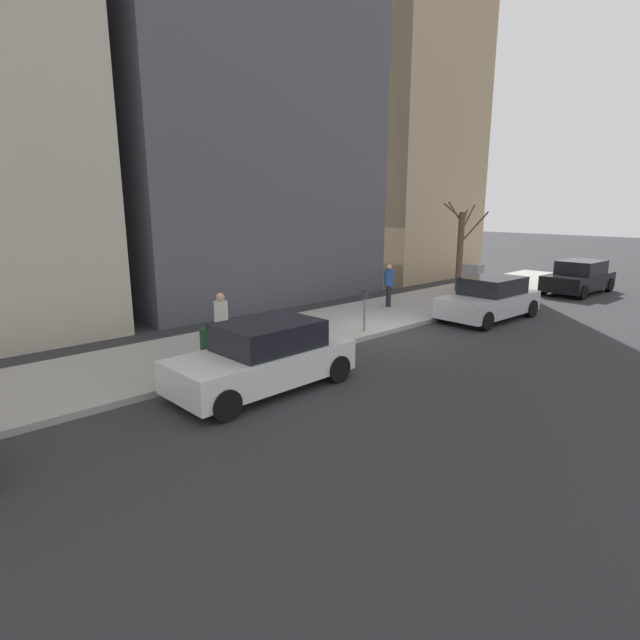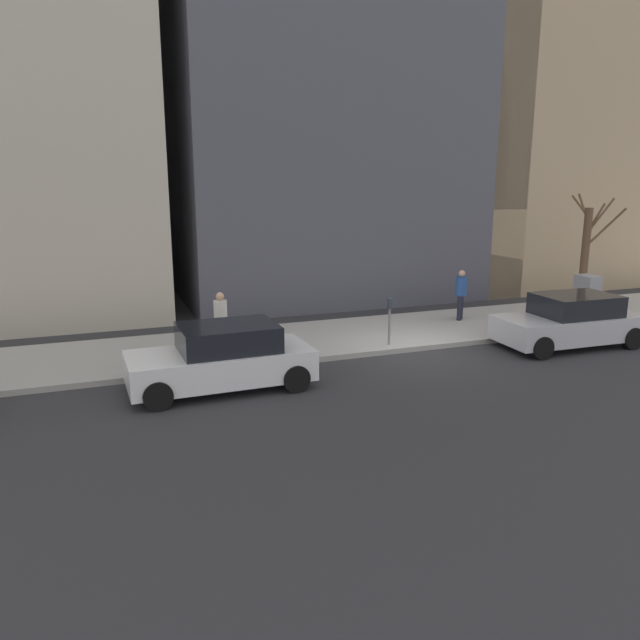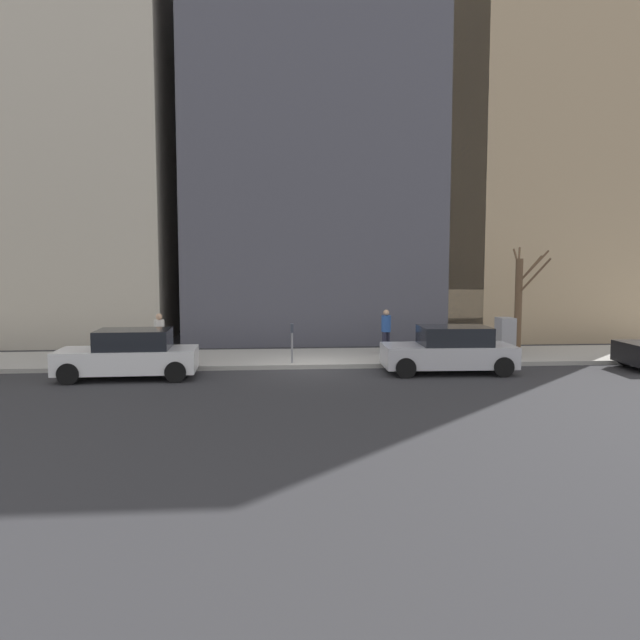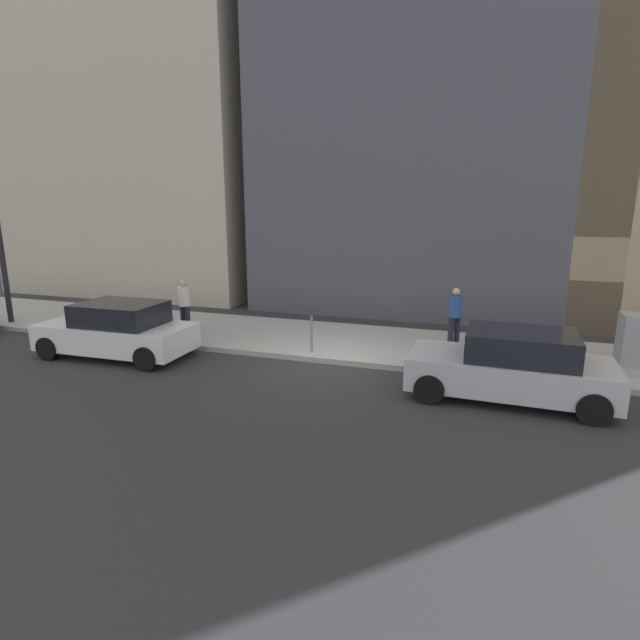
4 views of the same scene
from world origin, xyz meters
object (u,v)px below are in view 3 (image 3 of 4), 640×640
(pedestrian_midblock, at_px, (159,334))
(office_tower_left, at_px, (515,104))
(trash_bin, at_px, (139,350))
(office_tower_right, at_px, (51,151))
(parked_car_white, at_px, (129,355))
(bare_tree, at_px, (520,299))
(office_block_center, at_px, (321,91))
(parking_meter, at_px, (292,339))
(parked_car_silver, at_px, (450,350))
(utility_box, at_px, (505,337))
(pedestrian_near_meter, at_px, (386,329))

(pedestrian_midblock, xyz_separation_m, office_tower_left, (8.64, -16.07, 10.29))
(trash_bin, relative_size, office_tower_right, 0.05)
(parked_car_white, distance_m, bare_tree, 14.57)
(office_block_center, bearing_deg, pedestrian_midblock, 147.99)
(office_tower_left, bearing_deg, parked_car_white, 124.00)
(parked_car_white, distance_m, parking_meter, 5.35)
(pedestrian_midblock, bearing_deg, parking_meter, 9.07)
(parked_car_silver, distance_m, office_tower_right, 22.30)
(parked_car_silver, bearing_deg, pedestrian_midblock, 77.60)
(utility_box, bearing_deg, parked_car_white, 100.72)
(trash_bin, height_order, office_tower_right, office_tower_right)
(parking_meter, height_order, trash_bin, parking_meter)
(pedestrian_midblock, bearing_deg, trash_bin, -121.51)
(pedestrian_midblock, bearing_deg, office_block_center, 78.45)
(parking_meter, xyz_separation_m, bare_tree, (2.17, -8.90, 1.18))
(office_tower_left, bearing_deg, bare_tree, 160.91)
(office_block_center, bearing_deg, parked_car_white, 151.53)
(parked_car_silver, height_order, parking_meter, parked_car_silver)
(trash_bin, bearing_deg, parked_car_white, -176.73)
(trash_bin, height_order, office_block_center, office_block_center)
(pedestrian_near_meter, bearing_deg, utility_box, -62.90)
(bare_tree, bearing_deg, trash_bin, 96.95)
(office_tower_right, bearing_deg, parked_car_white, -153.83)
(pedestrian_near_meter, bearing_deg, parking_meter, 161.61)
(office_tower_right, bearing_deg, office_block_center, -88.24)
(pedestrian_near_meter, relative_size, office_tower_left, 0.07)
(pedestrian_midblock, distance_m, office_tower_right, 14.57)
(pedestrian_near_meter, bearing_deg, pedestrian_midblock, 140.17)
(trash_bin, xyz_separation_m, office_tower_right, (10.67, 6.13, 8.42))
(trash_bin, bearing_deg, office_block_center, -33.15)
(parked_car_silver, xyz_separation_m, pedestrian_midblock, (2.41, 9.68, 0.35))
(parking_meter, xyz_separation_m, office_block_center, (11.53, -2.02, 11.32))
(parked_car_silver, height_order, office_block_center, office_block_center)
(parked_car_white, relative_size, bare_tree, 1.04)
(pedestrian_near_meter, bearing_deg, parked_car_silver, -115.25)
(parked_car_silver, relative_size, pedestrian_near_meter, 2.56)
(bare_tree, bearing_deg, parked_car_silver, 133.68)
(office_tower_right, bearing_deg, parked_car_silver, -127.51)
(pedestrian_near_meter, distance_m, pedestrian_midblock, 8.33)
(utility_box, relative_size, office_tower_left, 0.06)
(office_block_center, bearing_deg, pedestrian_near_meter, -170.28)
(office_tower_left, bearing_deg, trash_bin, 118.67)
(office_tower_right, bearing_deg, trash_bin, -150.11)
(bare_tree, bearing_deg, office_tower_right, 66.17)
(utility_box, xyz_separation_m, office_block_center, (10.68, 5.82, 11.45))
(parked_car_white, relative_size, pedestrian_midblock, 2.55)
(parked_car_silver, distance_m, parking_meter, 5.29)
(pedestrian_near_meter, height_order, pedestrian_midblock, same)
(utility_box, height_order, trash_bin, utility_box)
(utility_box, bearing_deg, pedestrian_near_meter, 74.44)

